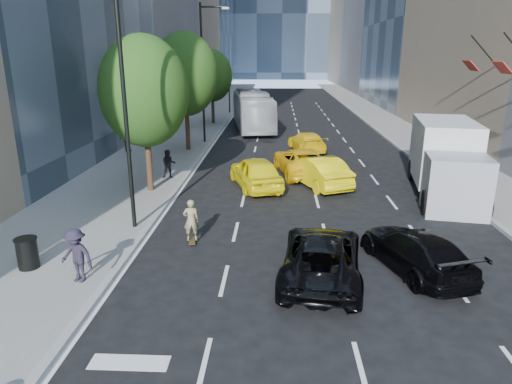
{
  "coord_description": "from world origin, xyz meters",
  "views": [
    {
      "loc": [
        -0.93,
        -12.59,
        6.72
      ],
      "look_at": [
        -1.7,
        4.12,
        1.6
      ],
      "focal_mm": 32.0,
      "sensor_mm": 36.0,
      "label": 1
    }
  ],
  "objects_px": {
    "skateboarder": "(191,223)",
    "box_truck": "(446,159)",
    "black_sedan_mercedes": "(415,250)",
    "city_bus": "(252,110)",
    "black_sedan_lincoln": "(322,256)",
    "trash_can": "(27,254)"
  },
  "relations": [
    {
      "from": "skateboarder",
      "to": "box_truck",
      "type": "relative_size",
      "value": 0.2
    },
    {
      "from": "skateboarder",
      "to": "black_sedan_mercedes",
      "type": "relative_size",
      "value": 0.33
    },
    {
      "from": "black_sedan_mercedes",
      "to": "city_bus",
      "type": "relative_size",
      "value": 0.38
    },
    {
      "from": "black_sedan_lincoln",
      "to": "trash_can",
      "type": "xyz_separation_m",
      "value": [
        -9.27,
        -0.1,
        -0.08
      ]
    },
    {
      "from": "skateboarder",
      "to": "black_sedan_lincoln",
      "type": "distance_m",
      "value": 5.15
    },
    {
      "from": "city_bus",
      "to": "trash_can",
      "type": "relative_size",
      "value": 12.68
    },
    {
      "from": "skateboarder",
      "to": "box_truck",
      "type": "distance_m",
      "value": 13.03
    },
    {
      "from": "black_sedan_mercedes",
      "to": "trash_can",
      "type": "distance_m",
      "value": 12.34
    },
    {
      "from": "skateboarder",
      "to": "trash_can",
      "type": "height_order",
      "value": "skateboarder"
    },
    {
      "from": "black_sedan_mercedes",
      "to": "city_bus",
      "type": "bearing_deg",
      "value": -94.08
    },
    {
      "from": "black_sedan_mercedes",
      "to": "box_truck",
      "type": "distance_m",
      "value": 9.16
    },
    {
      "from": "trash_can",
      "to": "black_sedan_mercedes",
      "type": "bearing_deg",
      "value": 3.36
    },
    {
      "from": "city_bus",
      "to": "black_sedan_mercedes",
      "type": "bearing_deg",
      "value": -85.23
    },
    {
      "from": "skateboarder",
      "to": "city_bus",
      "type": "distance_m",
      "value": 26.73
    },
    {
      "from": "black_sedan_mercedes",
      "to": "box_truck",
      "type": "bearing_deg",
      "value": -131.5
    },
    {
      "from": "city_bus",
      "to": "trash_can",
      "type": "height_order",
      "value": "city_bus"
    },
    {
      "from": "black_sedan_lincoln",
      "to": "trash_can",
      "type": "distance_m",
      "value": 9.28
    },
    {
      "from": "skateboarder",
      "to": "black_sedan_lincoln",
      "type": "height_order",
      "value": "skateboarder"
    },
    {
      "from": "skateboarder",
      "to": "box_truck",
      "type": "xyz_separation_m",
      "value": [
        11.27,
        6.46,
        1.01
      ]
    },
    {
      "from": "skateboarder",
      "to": "black_sedan_lincoln",
      "type": "bearing_deg",
      "value": 139.92
    },
    {
      "from": "city_bus",
      "to": "black_sedan_lincoln",
      "type": "bearing_deg",
      "value": -91.29
    },
    {
      "from": "black_sedan_mercedes",
      "to": "box_truck",
      "type": "relative_size",
      "value": 0.61
    }
  ]
}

